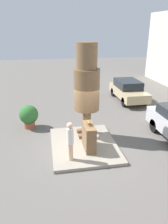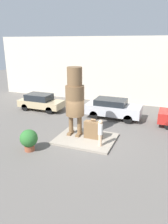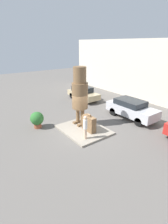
{
  "view_description": "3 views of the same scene",
  "coord_description": "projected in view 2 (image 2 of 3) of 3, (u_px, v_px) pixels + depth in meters",
  "views": [
    {
      "loc": [
        8.63,
        -1.53,
        5.09
      ],
      "look_at": [
        0.03,
        0.01,
        1.69
      ],
      "focal_mm": 35.0,
      "sensor_mm": 36.0,
      "label": 1
    },
    {
      "loc": [
        4.6,
        -11.83,
        5.97
      ],
      "look_at": [
        -0.17,
        0.11,
        1.8
      ],
      "focal_mm": 35.0,
      "sensor_mm": 36.0,
      "label": 2
    },
    {
      "loc": [
        9.27,
        -6.82,
        6.04
      ],
      "look_at": [
        0.15,
        -0.08,
        1.54
      ],
      "focal_mm": 28.0,
      "sensor_mm": 36.0,
      "label": 3
    }
  ],
  "objects": [
    {
      "name": "parked_car_tan",
      "position": [
        41.0,
        102.0,
        19.74
      ],
      "size": [
        4.04,
        1.71,
        1.48
      ],
      "color": "tan",
      "rests_on": "ground_plane"
    },
    {
      "name": "tourist",
      "position": [
        100.0,
        132.0,
        12.53
      ],
      "size": [
        0.27,
        0.27,
        1.62
      ],
      "color": "beige",
      "rests_on": "pedestal"
    },
    {
      "name": "planter_pot",
      "position": [
        29.0,
        139.0,
        12.33
      ],
      "size": [
        1.01,
        1.01,
        1.27
      ],
      "color": "brown",
      "rests_on": "ground_plane"
    },
    {
      "name": "giant_suitcase",
      "position": [
        93.0,
        130.0,
        13.67
      ],
      "size": [
        1.13,
        0.42,
        1.29
      ],
      "color": "brown",
      "rests_on": "pedestal"
    },
    {
      "name": "pedestal",
      "position": [
        86.0,
        139.0,
        13.89
      ],
      "size": [
        3.65,
        2.92,
        0.13
      ],
      "color": "gray",
      "rests_on": "ground_plane"
    },
    {
      "name": "parked_car_silver",
      "position": [
        113.0,
        108.0,
        17.58
      ],
      "size": [
        4.42,
        1.8,
        1.59
      ],
      "color": "#B7B7BC",
      "rests_on": "ground_plane"
    },
    {
      "name": "statue_figure",
      "position": [
        75.0,
        96.0,
        13.64
      ],
      "size": [
        1.19,
        1.19,
        4.38
      ],
      "color": "brown",
      "rests_on": "pedestal"
    },
    {
      "name": "ground_plane",
      "position": [
        86.0,
        140.0,
        13.91
      ],
      "size": [
        60.0,
        60.0,
        0.0
      ],
      "primitive_type": "plane",
      "color": "#605B56"
    },
    {
      "name": "building_backdrop",
      "position": [
        122.0,
        71.0,
        21.51
      ],
      "size": [
        28.0,
        0.6,
        6.47
      ],
      "color": "beige",
      "rests_on": "ground_plane"
    }
  ]
}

